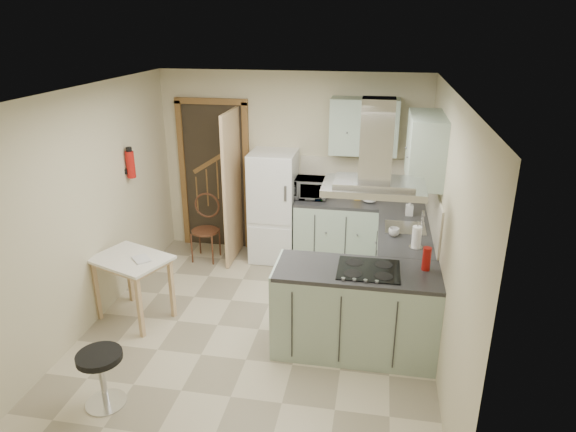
% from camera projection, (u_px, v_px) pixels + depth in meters
% --- Properties ---
extents(floor, '(4.20, 4.20, 0.00)m').
position_uv_depth(floor, '(259.00, 329.00, 5.50)').
color(floor, '#C3B697').
rests_on(floor, ground).
extents(ceiling, '(4.20, 4.20, 0.00)m').
position_uv_depth(ceiling, '(253.00, 92.00, 4.61)').
color(ceiling, silver).
rests_on(ceiling, back_wall).
extents(back_wall, '(3.60, 0.00, 3.60)m').
position_uv_depth(back_wall, '(292.00, 165.00, 6.98)').
color(back_wall, beige).
rests_on(back_wall, floor).
extents(left_wall, '(0.00, 4.20, 4.20)m').
position_uv_depth(left_wall, '(88.00, 210.00, 5.35)').
color(left_wall, beige).
rests_on(left_wall, floor).
extents(right_wall, '(0.00, 4.20, 4.20)m').
position_uv_depth(right_wall, '(445.00, 234.00, 4.76)').
color(right_wall, beige).
rests_on(right_wall, floor).
extents(doorway, '(1.10, 0.12, 2.10)m').
position_uv_depth(doorway, '(215.00, 176.00, 7.21)').
color(doorway, brown).
rests_on(doorway, floor).
extents(fridge, '(0.60, 0.60, 1.50)m').
position_uv_depth(fridge, '(274.00, 206.00, 6.92)').
color(fridge, white).
rests_on(fridge, floor).
extents(counter_back, '(1.08, 0.60, 0.90)m').
position_uv_depth(counter_back, '(336.00, 231.00, 6.89)').
color(counter_back, '#9EB2A0').
rests_on(counter_back, floor).
extents(counter_right, '(0.60, 1.95, 0.90)m').
position_uv_depth(counter_right, '(402.00, 257.00, 6.13)').
color(counter_right, '#9EB2A0').
rests_on(counter_right, floor).
extents(splashback, '(1.68, 0.02, 0.50)m').
position_uv_depth(splashback, '(363.00, 176.00, 6.85)').
color(splashback, beige).
rests_on(splashback, counter_back).
extents(wall_cabinet_back, '(0.85, 0.35, 0.70)m').
position_uv_depth(wall_cabinet_back, '(364.00, 126.00, 6.45)').
color(wall_cabinet_back, '#9EB2A0').
rests_on(wall_cabinet_back, back_wall).
extents(wall_cabinet_right, '(0.35, 0.90, 0.70)m').
position_uv_depth(wall_cabinet_right, '(425.00, 148.00, 5.35)').
color(wall_cabinet_right, '#9EB2A0').
rests_on(wall_cabinet_right, right_wall).
extents(peninsula, '(1.55, 0.65, 0.90)m').
position_uv_depth(peninsula, '(356.00, 311.00, 5.01)').
color(peninsula, '#9EB2A0').
rests_on(peninsula, floor).
extents(hob, '(0.58, 0.50, 0.01)m').
position_uv_depth(hob, '(369.00, 270.00, 4.83)').
color(hob, black).
rests_on(hob, peninsula).
extents(extractor_hood, '(0.90, 0.55, 0.10)m').
position_uv_depth(extractor_hood, '(374.00, 187.00, 4.53)').
color(extractor_hood, silver).
rests_on(extractor_hood, ceiling).
extents(sink, '(0.45, 0.40, 0.01)m').
position_uv_depth(sink, '(405.00, 228.00, 5.80)').
color(sink, silver).
rests_on(sink, counter_right).
extents(fire_extinguisher, '(0.10, 0.10, 0.32)m').
position_uv_depth(fire_extinguisher, '(131.00, 165.00, 6.08)').
color(fire_extinguisher, '#B2140F').
rests_on(fire_extinguisher, left_wall).
extents(drop_leaf_table, '(0.94, 0.83, 0.73)m').
position_uv_depth(drop_leaf_table, '(134.00, 288.00, 5.60)').
color(drop_leaf_table, tan).
rests_on(drop_leaf_table, floor).
extents(bentwood_chair, '(0.38, 0.38, 0.83)m').
position_uv_depth(bentwood_chair, '(205.00, 231.00, 6.98)').
color(bentwood_chair, '#4C2719').
rests_on(bentwood_chair, floor).
extents(stool, '(0.46, 0.46, 0.51)m').
position_uv_depth(stool, '(103.00, 379.00, 4.35)').
color(stool, black).
rests_on(stool, floor).
extents(microwave, '(0.48, 0.33, 0.27)m').
position_uv_depth(microwave, '(309.00, 188.00, 6.76)').
color(microwave, black).
rests_on(microwave, counter_back).
extents(kettle, '(0.20, 0.20, 0.25)m').
position_uv_depth(kettle, '(370.00, 193.00, 6.60)').
color(kettle, white).
rests_on(kettle, counter_back).
extents(cereal_box, '(0.10, 0.21, 0.30)m').
position_uv_depth(cereal_box, '(358.00, 187.00, 6.74)').
color(cereal_box, '#C48B17').
rests_on(cereal_box, counter_back).
extents(soap_bottle, '(0.09, 0.09, 0.19)m').
position_uv_depth(soap_bottle, '(410.00, 208.00, 6.15)').
color(soap_bottle, '#B1B4BE').
rests_on(soap_bottle, counter_right).
extents(paper_towel, '(0.11, 0.11, 0.24)m').
position_uv_depth(paper_towel, '(417.00, 237.00, 5.26)').
color(paper_towel, white).
rests_on(paper_towel, counter_right).
extents(cup, '(0.14, 0.14, 0.09)m').
position_uv_depth(cup, '(394.00, 232.00, 5.58)').
color(cup, silver).
rests_on(cup, counter_right).
extents(red_bottle, '(0.08, 0.08, 0.23)m').
position_uv_depth(red_bottle, '(427.00, 259.00, 4.80)').
color(red_bottle, '#A2130D').
rests_on(red_bottle, peninsula).
extents(book, '(0.26, 0.26, 0.09)m').
position_uv_depth(book, '(134.00, 258.00, 5.36)').
color(book, '#A33736').
rests_on(book, drop_leaf_table).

